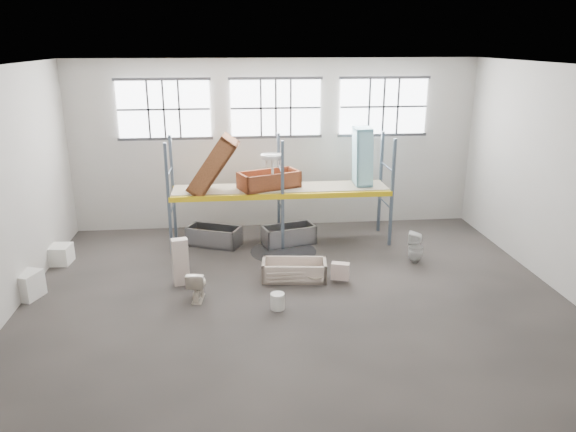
{
  "coord_description": "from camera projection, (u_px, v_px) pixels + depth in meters",
  "views": [
    {
      "loc": [
        -1.31,
        -11.08,
        5.49
      ],
      "look_at": [
        0.0,
        1.5,
        1.4
      ],
      "focal_mm": 34.08,
      "sensor_mm": 36.0,
      "label": 1
    }
  ],
  "objects": [
    {
      "name": "window_mid",
      "position": [
        276.0,
        108.0,
        15.87
      ],
      "size": [
        2.6,
        0.04,
        1.6
      ],
      "primitive_type": "cube",
      "color": "white",
      "rests_on": "wall_back"
    },
    {
      "name": "rack_beam_back",
      "position": [
        279.0,
        185.0,
        15.72
      ],
      "size": [
        6.0,
        0.1,
        0.14
      ],
      "primitive_type": "cube",
      "color": "yellow",
      "rests_on": "floor"
    },
    {
      "name": "rack_upright_lb",
      "position": [
        173.0,
        188.0,
        15.42
      ],
      "size": [
        0.08,
        0.08,
        3.0
      ],
      "primitive_type": "cube",
      "color": "slate",
      "rests_on": "floor"
    },
    {
      "name": "shelf_deck",
      "position": [
        281.0,
        188.0,
        15.12
      ],
      "size": [
        5.9,
        1.1,
        0.03
      ],
      "primitive_type": "cube",
      "color": "gray",
      "rests_on": "floor"
    },
    {
      "name": "window_right",
      "position": [
        383.0,
        107.0,
        16.18
      ],
      "size": [
        2.6,
        0.04,
        1.6
      ],
      "primitive_type": "cube",
      "color": "white",
      "rests_on": "wall_back"
    },
    {
      "name": "steel_tub_right",
      "position": [
        289.0,
        235.0,
        15.34
      ],
      "size": [
        1.57,
        1.03,
        0.53
      ],
      "primitive_type": null,
      "rotation": [
        0.0,
        0.0,
        0.27
      ],
      "color": "#B4B6BD",
      "rests_on": "floor"
    },
    {
      "name": "toilet_white",
      "position": [
        416.0,
        247.0,
        14.01
      ],
      "size": [
        0.5,
        0.49,
        0.83
      ],
      "primitive_type": "imported",
      "rotation": [
        0.0,
        0.0,
        -1.99
      ],
      "color": "white",
      "rests_on": "floor"
    },
    {
      "name": "rack_upright_ra",
      "position": [
        392.0,
        193.0,
        14.88
      ],
      "size": [
        0.08,
        0.08,
        3.0
      ],
      "primitive_type": "cube",
      "color": "slate",
      "rests_on": "floor"
    },
    {
      "name": "rack_upright_rb",
      "position": [
        380.0,
        182.0,
        16.01
      ],
      "size": [
        0.08,
        0.08,
        3.0
      ],
      "primitive_type": "cube",
      "color": "slate",
      "rests_on": "floor"
    },
    {
      "name": "wall_right",
      "position": [
        566.0,
        181.0,
        12.13
      ],
      "size": [
        0.1,
        10.0,
        5.0
      ],
      "primitive_type": "cube",
      "color": "#BCB7AE",
      "rests_on": "ground"
    },
    {
      "name": "sink_on_shelf",
      "position": [
        273.0,
        173.0,
        14.6
      ],
      "size": [
        0.64,
        0.5,
        0.55
      ],
      "primitive_type": "imported",
      "rotation": [
        0.0,
        0.0,
        -0.04
      ],
      "color": "silver",
      "rests_on": "rust_tub_flat"
    },
    {
      "name": "carton_far",
      "position": [
        59.0,
        254.0,
        14.01
      ],
      "size": [
        0.62,
        0.62,
        0.48
      ],
      "primitive_type": "cube",
      "rotation": [
        0.0,
        0.0,
        -0.09
      ],
      "color": "white",
      "rests_on": "floor"
    },
    {
      "name": "bathtub_beige",
      "position": [
        294.0,
        270.0,
        13.09
      ],
      "size": [
        1.61,
        0.9,
        0.45
      ],
      "primitive_type": null,
      "rotation": [
        0.0,
        0.0,
        -0.12
      ],
      "color": "beige",
      "rests_on": "floor"
    },
    {
      "name": "toilet_beige",
      "position": [
        197.0,
        285.0,
        12.02
      ],
      "size": [
        0.48,
        0.73,
        0.7
      ],
      "primitive_type": "imported",
      "rotation": [
        0.0,
        0.0,
        3.01
      ],
      "color": "silver",
      "rests_on": "floor"
    },
    {
      "name": "wet_patch",
      "position": [
        283.0,
        251.0,
        14.85
      ],
      "size": [
        1.8,
        1.8,
        0.0
      ],
      "primitive_type": "cylinder",
      "color": "black",
      "rests_on": "floor"
    },
    {
      "name": "bucket",
      "position": [
        278.0,
        301.0,
        11.64
      ],
      "size": [
        0.36,
        0.36,
        0.35
      ],
      "primitive_type": "cylinder",
      "rotation": [
        0.0,
        0.0,
        0.21
      ],
      "color": "silver",
      "rests_on": "floor"
    },
    {
      "name": "rust_tub_flat",
      "position": [
        269.0,
        180.0,
        15.0
      ],
      "size": [
        1.8,
        1.31,
        0.46
      ],
      "primitive_type": null,
      "rotation": [
        0.0,
        0.0,
        0.37
      ],
      "color": "#9A4522",
      "rests_on": "shelf_deck"
    },
    {
      "name": "sink_in_tub",
      "position": [
        315.0,
        277.0,
        12.88
      ],
      "size": [
        0.47,
        0.47,
        0.16
      ],
      "primitive_type": "imported",
      "rotation": [
        0.0,
        0.0,
        -0.03
      ],
      "color": "#F5E4C7",
      "rests_on": "bathtub_beige"
    },
    {
      "name": "cistern_tall",
      "position": [
        180.0,
        262.0,
        12.71
      ],
      "size": [
        0.41,
        0.31,
        1.13
      ],
      "primitive_type": "cube",
      "rotation": [
        0.0,
        0.0,
        0.23
      ],
      "color": "beige",
      "rests_on": "floor"
    },
    {
      "name": "window_left",
      "position": [
        164.0,
        109.0,
        15.55
      ],
      "size": [
        2.6,
        0.04,
        1.6
      ],
      "primitive_type": "cube",
      "color": "white",
      "rests_on": "wall_back"
    },
    {
      "name": "rust_tub_tilted",
      "position": [
        213.0,
        166.0,
        14.5
      ],
      "size": [
        1.49,
        0.98,
        1.71
      ],
      "primitive_type": null,
      "rotation": [
        0.0,
        -0.96,
        -0.12
      ],
      "color": "#9B562E",
      "rests_on": "shelf_deck"
    },
    {
      "name": "cistern_spare",
      "position": [
        340.0,
        271.0,
        12.9
      ],
      "size": [
        0.46,
        0.32,
        0.4
      ],
      "primitive_type": "cube",
      "rotation": [
        0.0,
        0.0,
        -0.33
      ],
      "color": "beige",
      "rests_on": "bathtub_beige"
    },
    {
      "name": "ceiling",
      "position": [
        296.0,
        63.0,
        10.74
      ],
      "size": [
        12.0,
        10.0,
        0.1
      ],
      "primitive_type": "cube",
      "color": "silver",
      "rests_on": "ground"
    },
    {
      "name": "rack_upright_mb",
      "position": [
        279.0,
        185.0,
        15.72
      ],
      "size": [
        0.08,
        0.08,
        3.0
      ],
      "primitive_type": "cube",
      "color": "slate",
      "rests_on": "floor"
    },
    {
      "name": "carton_near",
      "position": [
        24.0,
        285.0,
        12.14
      ],
      "size": [
        0.86,
        0.81,
        0.6
      ],
      "primitive_type": "cube",
      "rotation": [
        0.0,
        0.0,
        -0.36
      ],
      "color": "white",
      "rests_on": "floor"
    },
    {
      "name": "wall_back",
      "position": [
        276.0,
        145.0,
        16.31
      ],
      "size": [
        12.0,
        0.1,
        5.0
      ],
      "primitive_type": "cube",
      "color": "#B8B4AC",
      "rests_on": "ground"
    },
    {
      "name": "rack_upright_la",
      "position": [
        169.0,
        200.0,
        14.29
      ],
      "size": [
        0.08,
        0.08,
        3.0
      ],
      "primitive_type": "cube",
      "color": "slate",
      "rests_on": "floor"
    },
    {
      "name": "rack_upright_ma",
      "position": [
        283.0,
        196.0,
        14.58
      ],
      "size": [
        0.08,
        0.08,
        3.0
      ],
      "primitive_type": "cube",
      "color": "slate",
      "rests_on": "floor"
    },
    {
      "name": "wall_front",
      "position": [
        343.0,
        293.0,
        6.75
      ],
      "size": [
        12.0,
        0.1,
        5.0
      ],
      "primitive_type": "cube",
      "color": "#A9A49C",
      "rests_on": "ground"
    },
    {
      "name": "blue_tub_upright",
      "position": [
        362.0,
        156.0,
        15.18
      ],
      "size": [
        0.53,
        0.77,
        1.62
      ],
      "primitive_type": null,
      "rotation": [
        0.0,
        1.54,
        -0.03
      ],
      "color": "#9AE0F3",
      "rests_on": "shelf_deck"
    },
    {
      "name": "rack_beam_front",
      "position": [
        283.0,
        196.0,
        14.58
      ],
      "size": [
        6.0,
        0.1,
        0.14
      ],
      "primitive_type": "cube",
      "color": "yellow",
      "rests_on": "floor"
    },
    {
      "name": "floor",
      "position": [
        295.0,
        297.0,
        12.31
      ],
      "size": [
        12.0,
        10.0,
        0.1
      ],
      "primitive_type": "cube",
      "color": "#4C4440",
      "rests_on": "ground"
    },
    {
      "name": "steel_tub_left",
      "position": [
        214.0,
        236.0,
        15.25
      ],
      "size": [
        1.6,
        1.19,
        0.53
      ],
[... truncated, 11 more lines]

